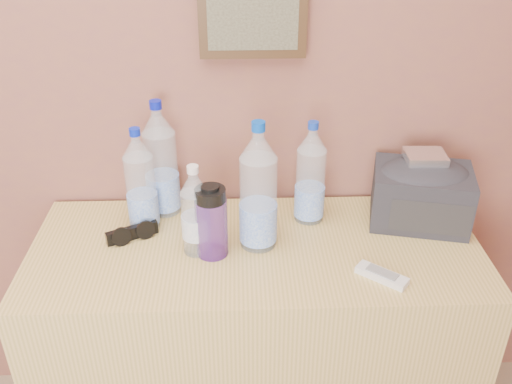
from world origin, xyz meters
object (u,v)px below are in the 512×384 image
pet_large_c (310,178)px  nalgene_bottle (211,221)px  toiletry_bag (421,193)px  pet_small (196,215)px  sunglasses (132,233)px  ac_remote (382,275)px  pet_large_a (161,164)px  foil_packet (425,157)px  pet_large_b (141,185)px  pet_large_d (258,193)px  dresser (256,349)px

pet_large_c → nalgene_bottle: 0.34m
pet_large_c → toiletry_bag: (0.33, -0.02, -0.05)m
pet_large_c → pet_small: size_ratio=1.19×
pet_small → sunglasses: bearing=161.4°
sunglasses → toiletry_bag: toiletry_bag is taller
ac_remote → pet_large_c: bearing=157.0°
pet_large_a → foil_packet: 0.78m
pet_large_b → pet_large_d: size_ratio=0.84×
dresser → pet_small: (-0.17, -0.01, 0.52)m
dresser → pet_large_c: pet_large_c is taller
pet_large_b → nalgene_bottle: bearing=-35.3°
pet_small → sunglasses: (-0.19, 0.06, -0.10)m
dresser → pet_small: 0.55m
dresser → toiletry_bag: toiletry_bag is taller
nalgene_bottle → ac_remote: size_ratio=1.56×
ac_remote → pet_small: bearing=-157.2°
sunglasses → foil_packet: foil_packet is taller
pet_small → nalgene_bottle: size_ratio=1.24×
toiletry_bag → pet_large_c: bearing=-171.0°
pet_large_a → pet_large_d: (0.29, -0.19, 0.01)m
pet_large_a → ac_remote: (0.61, -0.36, -0.15)m
dresser → foil_packet: bearing=16.2°
pet_large_d → toiletry_bag: pet_large_d is taller
dresser → foil_packet: size_ratio=11.13×
dresser → pet_large_c: (0.17, 0.14, 0.54)m
toiletry_bag → pet_large_d: bearing=-154.9°
ac_remote → foil_packet: foil_packet is taller
dresser → pet_large_b: (-0.33, 0.12, 0.54)m
pet_large_d → nalgene_bottle: 0.15m
dresser → ac_remote: ac_remote is taller
pet_large_a → ac_remote: bearing=-30.9°
pet_small → toiletry_bag: size_ratio=0.95×
pet_large_a → pet_large_b: bearing=-120.4°
pet_large_b → pet_large_a: bearing=59.6°
pet_large_a → dresser: bearing=-36.5°
ac_remote → toiletry_bag: size_ratio=0.49×
dresser → pet_small: bearing=-175.5°
foil_packet → nalgene_bottle: bearing=-164.5°
ac_remote → foil_packet: 0.40m
pet_large_c → pet_large_d: 0.21m
pet_small → foil_packet: pet_small is taller
dresser → nalgene_bottle: size_ratio=5.99×
pet_large_d → ac_remote: bearing=-28.2°
pet_large_c → ac_remote: (0.16, -0.30, -0.13)m
pet_large_b → pet_large_c: 0.50m
toiletry_bag → pet_small: bearing=-155.6°
toiletry_bag → pet_large_b: bearing=-167.0°
dresser → sunglasses: sunglasses is taller
dresser → toiletry_bag: 0.72m
ac_remote → toiletry_bag: (0.17, 0.28, 0.09)m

